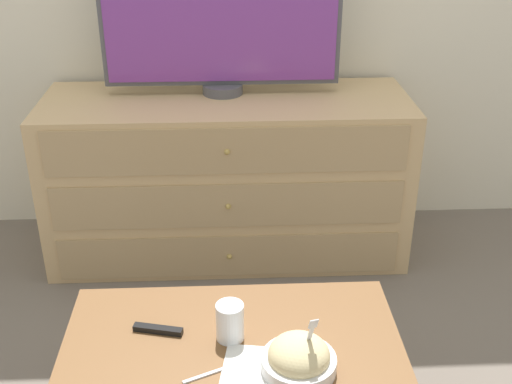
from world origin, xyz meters
TOP-DOWN VIEW (x-y plane):
  - ground_plane at (0.00, 0.00)m, footprint 12.00×12.00m
  - dresser at (-0.03, -0.31)m, footprint 1.61×0.59m
  - tv at (-0.04, -0.23)m, footprint 1.02×0.18m
  - coffee_table at (-0.02, -1.52)m, footprint 0.98×0.56m
  - takeout_bowl at (0.15, -1.64)m, footprint 0.21×0.21m
  - drink_cup at (-0.03, -1.50)m, footprint 0.08×0.08m
  - napkin at (0.03, -1.63)m, footprint 0.20×0.20m
  - knife at (-0.08, -1.65)m, footprint 0.16×0.08m
  - remote_control at (-0.24, -1.46)m, footprint 0.15×0.06m

SIDE VIEW (x-z plane):
  - ground_plane at x=0.00m, z-range 0.00..0.00m
  - coffee_table at x=-0.02m, z-range 0.15..0.57m
  - dresser at x=-0.03m, z-range 0.00..0.75m
  - napkin at x=0.03m, z-range 0.42..0.42m
  - knife at x=-0.08m, z-range 0.42..0.43m
  - remote_control at x=-0.24m, z-range 0.42..0.44m
  - takeout_bowl at x=0.15m, z-range 0.37..0.55m
  - drink_cup at x=-0.03m, z-range 0.41..0.53m
  - tv at x=-0.04m, z-range 0.75..1.42m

